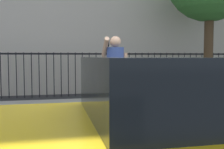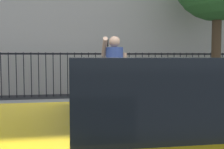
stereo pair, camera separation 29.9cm
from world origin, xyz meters
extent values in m
cube|color=#9E9B93|center=(0.00, 2.20, 0.07)|extent=(28.00, 4.40, 0.15)
cube|color=black|center=(0.00, 5.90, 1.55)|extent=(12.00, 0.04, 0.06)
cylinder|color=black|center=(-2.94, 5.90, 0.80)|extent=(0.03, 0.03, 1.60)
cylinder|color=black|center=(-2.68, 5.90, 0.80)|extent=(0.03, 0.03, 1.60)
cylinder|color=black|center=(-2.43, 5.90, 0.80)|extent=(0.03, 0.03, 1.60)
cylinder|color=black|center=(-2.17, 5.90, 0.80)|extent=(0.03, 0.03, 1.60)
cylinder|color=black|center=(-1.91, 5.90, 0.80)|extent=(0.03, 0.03, 1.60)
cylinder|color=black|center=(-1.66, 5.90, 0.80)|extent=(0.03, 0.03, 1.60)
cylinder|color=black|center=(-1.40, 5.90, 0.80)|extent=(0.03, 0.03, 1.60)
cylinder|color=black|center=(-1.15, 5.90, 0.80)|extent=(0.03, 0.03, 1.60)
cylinder|color=black|center=(-0.89, 5.90, 0.80)|extent=(0.03, 0.03, 1.60)
cylinder|color=black|center=(-0.64, 5.90, 0.80)|extent=(0.03, 0.03, 1.60)
cylinder|color=black|center=(-0.38, 5.90, 0.80)|extent=(0.03, 0.03, 1.60)
cylinder|color=black|center=(-0.13, 5.90, 0.80)|extent=(0.03, 0.03, 1.60)
cylinder|color=black|center=(0.13, 5.90, 0.80)|extent=(0.03, 0.03, 1.60)
cylinder|color=black|center=(0.38, 5.90, 0.80)|extent=(0.03, 0.03, 1.60)
cylinder|color=black|center=(0.64, 5.90, 0.80)|extent=(0.03, 0.03, 1.60)
cylinder|color=black|center=(0.89, 5.90, 0.80)|extent=(0.03, 0.03, 1.60)
cylinder|color=black|center=(1.15, 5.90, 0.80)|extent=(0.03, 0.03, 1.60)
cylinder|color=black|center=(1.40, 5.90, 0.80)|extent=(0.03, 0.03, 1.60)
cylinder|color=black|center=(1.66, 5.90, 0.80)|extent=(0.03, 0.03, 1.60)
cylinder|color=black|center=(1.91, 5.90, 0.80)|extent=(0.03, 0.03, 1.60)
cylinder|color=black|center=(2.17, 5.90, 0.80)|extent=(0.03, 0.03, 1.60)
cylinder|color=black|center=(2.43, 5.90, 0.80)|extent=(0.03, 0.03, 1.60)
cylinder|color=black|center=(2.68, 5.90, 0.80)|extent=(0.03, 0.03, 1.60)
cylinder|color=black|center=(2.94, 5.90, 0.80)|extent=(0.03, 0.03, 1.60)
cylinder|color=black|center=(3.19, 5.90, 0.80)|extent=(0.03, 0.03, 1.60)
cylinder|color=black|center=(3.45, 5.90, 0.80)|extent=(0.03, 0.03, 1.60)
cylinder|color=black|center=(3.70, 5.90, 0.80)|extent=(0.03, 0.03, 1.60)
cylinder|color=black|center=(3.96, 5.90, 0.80)|extent=(0.03, 0.03, 1.60)
cylinder|color=black|center=(4.21, 5.90, 0.80)|extent=(0.03, 0.03, 1.60)
cylinder|color=black|center=(4.47, 5.90, 0.80)|extent=(0.03, 0.03, 1.60)
cylinder|color=black|center=(4.72, 5.90, 0.80)|extent=(0.03, 0.03, 1.60)
cylinder|color=black|center=(4.98, 5.90, 0.80)|extent=(0.03, 0.03, 1.60)
cylinder|color=black|center=(5.23, 5.90, 0.80)|extent=(0.03, 0.03, 1.60)
cylinder|color=black|center=(5.49, 5.90, 0.80)|extent=(0.03, 0.03, 1.60)
cylinder|color=black|center=(5.74, 5.90, 0.80)|extent=(0.03, 0.03, 1.60)
cube|color=black|center=(0.11, -1.62, 1.17)|extent=(2.01, 1.62, 0.55)
cylinder|color=tan|center=(-0.08, 1.29, 0.54)|extent=(0.15, 0.15, 0.78)
cylinder|color=tan|center=(0.12, 1.28, 0.54)|extent=(0.15, 0.15, 0.78)
cylinder|color=#33478C|center=(0.02, 1.29, 1.28)|extent=(0.36, 0.36, 0.71)
sphere|color=tan|center=(0.02, 1.29, 1.75)|extent=(0.22, 0.22, 0.22)
cylinder|color=tan|center=(-0.18, 1.30, 1.64)|extent=(0.12, 0.50, 0.38)
cylinder|color=tan|center=(0.22, 1.28, 1.26)|extent=(0.09, 0.09, 0.54)
cube|color=black|center=(-0.13, 1.35, 1.73)|extent=(0.07, 0.01, 0.15)
cube|color=brown|center=(0.28, 1.27, 1.18)|extent=(0.29, 0.17, 0.34)
cube|color=brown|center=(3.01, 3.39, 0.60)|extent=(1.60, 0.45, 0.05)
cube|color=brown|center=(3.01, 3.20, 0.88)|extent=(1.60, 0.06, 0.44)
cube|color=#333338|center=(2.31, 3.39, 0.35)|extent=(0.08, 0.41, 0.40)
cube|color=#333338|center=(3.71, 3.39, 0.35)|extent=(0.08, 0.41, 0.40)
cylinder|color=#4C3823|center=(4.11, 4.49, 1.66)|extent=(0.31, 0.31, 3.33)
camera|label=1|loc=(-1.20, -3.82, 1.46)|focal=42.64mm
camera|label=2|loc=(-0.90, -3.88, 1.46)|focal=42.64mm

